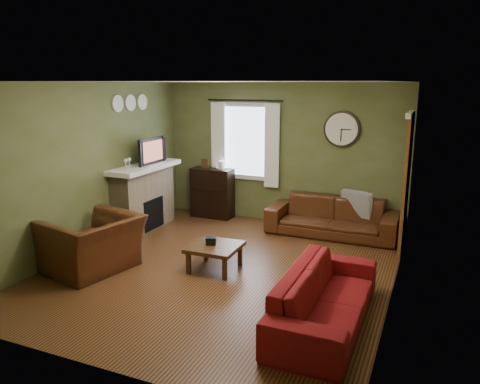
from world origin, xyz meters
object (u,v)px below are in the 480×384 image
at_px(bookshelf, 212,193).
at_px(coffee_table, 215,257).
at_px(sofa_red, 325,297).
at_px(armchair, 93,244).
at_px(sofa_brown, 332,217).

height_order(bookshelf, coffee_table, bookshelf).
bearing_deg(coffee_table, sofa_red, -26.37).
bearing_deg(sofa_red, armchair, 86.66).
distance_m(bookshelf, sofa_brown, 2.42).
bearing_deg(bookshelf, sofa_brown, -4.46).
xyz_separation_m(bookshelf, armchair, (-0.33, -3.08, -0.10)).
relative_size(bookshelf, sofa_brown, 0.44).
height_order(sofa_brown, sofa_red, sofa_brown).
distance_m(bookshelf, sofa_red, 4.45).
distance_m(bookshelf, coffee_table, 2.71).
bearing_deg(sofa_brown, coffee_table, -118.06).
xyz_separation_m(sofa_brown, coffee_table, (-1.18, -2.21, -0.14)).
xyz_separation_m(armchair, coffee_table, (1.56, 0.69, -0.20)).
bearing_deg(armchair, bookshelf, -174.65).
bearing_deg(armchair, sofa_brown, 148.07).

